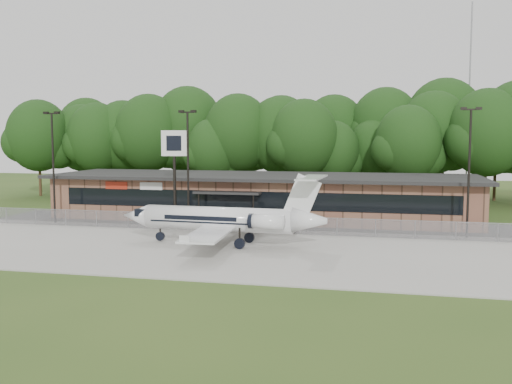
% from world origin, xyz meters
% --- Properties ---
extents(ground, '(160.00, 160.00, 0.00)m').
position_xyz_m(ground, '(0.00, 0.00, 0.00)').
color(ground, '#2C4819').
rests_on(ground, ground).
extents(apron, '(64.00, 18.00, 0.08)m').
position_xyz_m(apron, '(0.00, 8.00, 0.04)').
color(apron, '#9E9B93').
rests_on(apron, ground).
extents(parking_lot, '(50.00, 9.00, 0.06)m').
position_xyz_m(parking_lot, '(0.00, 19.50, 0.03)').
color(parking_lot, '#383835').
rests_on(parking_lot, ground).
extents(terminal, '(41.00, 11.65, 4.30)m').
position_xyz_m(terminal, '(-0.00, 23.94, 2.18)').
color(terminal, brown).
rests_on(terminal, ground).
extents(fence, '(46.00, 0.04, 1.52)m').
position_xyz_m(fence, '(0.00, 15.00, 0.78)').
color(fence, gray).
rests_on(fence, ground).
extents(treeline, '(72.00, 12.00, 15.00)m').
position_xyz_m(treeline, '(0.00, 42.00, 7.50)').
color(treeline, black).
rests_on(treeline, ground).
extents(radio_mast, '(0.20, 0.20, 25.00)m').
position_xyz_m(radio_mast, '(22.00, 48.00, 12.50)').
color(radio_mast, gray).
rests_on(radio_mast, ground).
extents(light_pole_left, '(1.55, 0.30, 10.23)m').
position_xyz_m(light_pole_left, '(-18.00, 16.50, 5.98)').
color(light_pole_left, black).
rests_on(light_pole_left, ground).
extents(light_pole_mid, '(1.55, 0.30, 10.23)m').
position_xyz_m(light_pole_mid, '(-5.00, 16.50, 5.98)').
color(light_pole_mid, black).
rests_on(light_pole_mid, ground).
extents(light_pole_right, '(1.55, 0.30, 10.23)m').
position_xyz_m(light_pole_right, '(18.00, 16.50, 5.98)').
color(light_pole_right, black).
rests_on(light_pole_right, ground).
extents(business_jet, '(15.83, 14.09, 5.34)m').
position_xyz_m(business_jet, '(0.39, 9.39, 1.91)').
color(business_jet, silver).
rests_on(business_jet, ground).
extents(suv, '(5.76, 4.23, 1.45)m').
position_xyz_m(suv, '(-8.93, 19.22, 0.73)').
color(suv, '#2B2C2E').
rests_on(suv, ground).
extents(pole_sign, '(2.24, 0.63, 8.51)m').
position_xyz_m(pole_sign, '(-6.36, 16.79, 6.51)').
color(pole_sign, black).
rests_on(pole_sign, ground).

